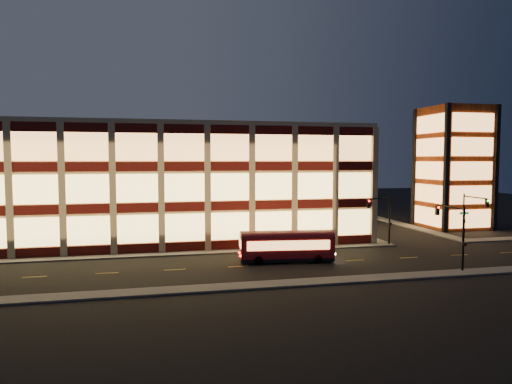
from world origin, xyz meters
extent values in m
plane|color=black|center=(0.00, 0.00, 0.00)|extent=(200.00, 200.00, 0.00)
cube|color=#514F4C|center=(-3.00, 1.00, 0.07)|extent=(54.00, 2.00, 0.15)
cube|color=#514F4C|center=(23.00, 17.00, 0.07)|extent=(2.00, 30.00, 0.15)
cube|color=#514F4C|center=(40.00, 1.00, 0.07)|extent=(14.00, 2.00, 0.15)
cube|color=#514F4C|center=(34.00, 17.00, 0.07)|extent=(2.00, 30.00, 0.15)
cube|color=#514F4C|center=(0.00, -13.00, 0.07)|extent=(100.00, 2.00, 0.15)
cube|color=tan|center=(-3.00, 17.00, 7.00)|extent=(50.00, 30.00, 14.00)
cube|color=tan|center=(-3.00, 17.00, 14.25)|extent=(50.40, 30.40, 0.50)
cube|color=#470C0A|center=(-3.00, 1.88, 0.65)|extent=(50.10, 0.25, 1.00)
cube|color=#F4C766|center=(-3.00, 1.90, 2.75)|extent=(49.00, 0.20, 3.00)
cube|color=#470C0A|center=(22.12, 17.00, 0.65)|extent=(0.25, 30.10, 1.00)
cube|color=#F4C766|center=(22.10, 17.00, 2.75)|extent=(0.20, 29.00, 3.00)
cube|color=#470C0A|center=(-3.00, 1.88, 5.05)|extent=(50.10, 0.25, 1.00)
cube|color=#F4C766|center=(-3.00, 1.90, 7.15)|extent=(49.00, 0.20, 3.00)
cube|color=#470C0A|center=(22.12, 17.00, 5.05)|extent=(0.25, 30.10, 1.00)
cube|color=#F4C766|center=(22.10, 17.00, 7.15)|extent=(0.20, 29.00, 3.00)
cube|color=#470C0A|center=(-3.00, 1.88, 9.45)|extent=(50.10, 0.25, 1.00)
cube|color=#F4C766|center=(-3.00, 1.90, 11.55)|extent=(49.00, 0.20, 3.00)
cube|color=#470C0A|center=(22.12, 17.00, 9.45)|extent=(0.25, 30.10, 1.00)
cube|color=#F4C766|center=(22.10, 17.00, 11.55)|extent=(0.20, 29.00, 3.00)
cube|color=#8C3814|center=(40.00, 12.00, 9.00)|extent=(8.00, 8.00, 18.00)
cube|color=black|center=(36.00, 8.00, 9.00)|extent=(0.60, 0.60, 18.00)
cube|color=black|center=(44.00, 8.00, 9.00)|extent=(0.60, 0.60, 18.00)
cube|color=black|center=(36.00, 16.00, 9.00)|extent=(0.60, 0.60, 18.00)
cube|color=black|center=(44.00, 16.00, 9.00)|extent=(0.60, 0.60, 18.00)
cube|color=#EA9C52|center=(40.00, 7.92, 1.80)|extent=(6.60, 0.16, 2.60)
cube|color=#EA9C52|center=(35.92, 12.00, 1.80)|extent=(0.16, 6.60, 2.60)
cube|color=#EA9C52|center=(40.00, 7.92, 5.20)|extent=(6.60, 0.16, 2.60)
cube|color=#EA9C52|center=(35.92, 12.00, 5.20)|extent=(0.16, 6.60, 2.60)
cube|color=#EA9C52|center=(40.00, 7.92, 8.60)|extent=(6.60, 0.16, 2.60)
cube|color=#EA9C52|center=(35.92, 12.00, 8.60)|extent=(0.16, 6.60, 2.60)
cube|color=#EA9C52|center=(40.00, 7.92, 12.00)|extent=(6.60, 0.16, 2.60)
cube|color=#EA9C52|center=(35.92, 12.00, 12.00)|extent=(0.16, 6.60, 2.60)
cube|color=#EA9C52|center=(40.00, 7.92, 15.40)|extent=(6.60, 0.16, 2.60)
cube|color=#EA9C52|center=(35.92, 12.00, 15.40)|extent=(0.16, 6.60, 2.60)
cylinder|color=black|center=(23.50, 0.80, 3.00)|extent=(0.18, 0.18, 6.00)
cylinder|color=black|center=(21.75, 0.05, 5.70)|extent=(3.56, 1.63, 0.14)
cube|color=black|center=(20.00, -0.70, 5.20)|extent=(0.32, 0.32, 0.95)
sphere|color=#FF0C05|center=(20.00, -0.88, 5.50)|extent=(0.20, 0.20, 0.20)
cube|color=black|center=(23.50, 0.60, 2.60)|extent=(0.25, 0.18, 0.28)
cylinder|color=black|center=(33.50, 0.80, 3.00)|extent=(0.18, 0.18, 6.00)
cylinder|color=black|center=(33.50, -1.20, 5.70)|extent=(0.14, 4.00, 0.14)
cube|color=black|center=(33.50, -3.20, 5.20)|extent=(0.32, 0.32, 0.95)
sphere|color=#0CFF26|center=(33.50, -3.38, 5.50)|extent=(0.20, 0.20, 0.20)
cube|color=black|center=(33.50, 0.60, 2.60)|extent=(0.25, 0.18, 0.28)
cube|color=#0C7226|center=(33.50, 0.65, 3.60)|extent=(1.20, 0.06, 0.28)
cylinder|color=black|center=(23.50, -12.50, 3.00)|extent=(0.18, 0.18, 6.00)
cylinder|color=black|center=(23.50, -10.50, 5.70)|extent=(0.14, 4.00, 0.14)
cube|color=black|center=(23.50, -8.50, 5.20)|extent=(0.32, 0.32, 0.95)
sphere|color=#FF0C05|center=(23.50, -8.68, 5.50)|extent=(0.20, 0.20, 0.20)
cube|color=black|center=(23.50, -12.70, 2.60)|extent=(0.25, 0.18, 0.28)
cube|color=maroon|center=(9.10, -4.98, 1.58)|extent=(9.47, 3.32, 2.13)
cube|color=black|center=(9.10, -4.98, 0.32)|extent=(9.47, 3.32, 0.32)
cylinder|color=black|center=(6.04, -5.67, 0.42)|extent=(0.86, 0.37, 0.83)
cylinder|color=black|center=(6.26, -3.64, 0.42)|extent=(0.86, 0.37, 0.83)
cylinder|color=black|center=(11.93, -6.32, 0.42)|extent=(0.86, 0.37, 0.83)
cylinder|color=black|center=(12.16, -4.29, 0.42)|extent=(0.86, 0.37, 0.83)
cube|color=#EA9C52|center=(8.97, -6.16, 1.85)|extent=(8.11, 0.95, 0.93)
cube|color=#EA9C52|center=(9.23, -3.80, 1.85)|extent=(8.11, 0.95, 0.93)
camera|label=1|loc=(-3.64, -48.21, 10.18)|focal=32.00mm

